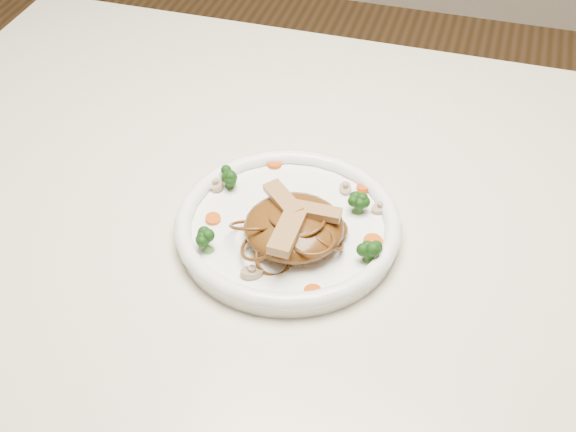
# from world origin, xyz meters

# --- Properties ---
(table) EXTENTS (1.20, 0.80, 0.75)m
(table) POSITION_xyz_m (0.00, 0.00, 0.65)
(table) COLOR beige
(table) RESTS_ON ground
(plate) EXTENTS (0.33, 0.33, 0.02)m
(plate) POSITION_xyz_m (-0.01, -0.07, 0.76)
(plate) COLOR white
(plate) RESTS_ON table
(noodle_mound) EXTENTS (0.13, 0.13, 0.04)m
(noodle_mound) POSITION_xyz_m (0.00, -0.09, 0.78)
(noodle_mound) COLOR #583610
(noodle_mound) RESTS_ON plate
(chicken_a) EXTENTS (0.06, 0.02, 0.01)m
(chicken_a) POSITION_xyz_m (0.02, -0.08, 0.80)
(chicken_a) COLOR tan
(chicken_a) RESTS_ON noodle_mound
(chicken_b) EXTENTS (0.06, 0.06, 0.01)m
(chicken_b) POSITION_xyz_m (-0.01, -0.07, 0.80)
(chicken_b) COLOR tan
(chicken_b) RESTS_ON noodle_mound
(chicken_c) EXTENTS (0.03, 0.08, 0.01)m
(chicken_c) POSITION_xyz_m (0.01, -0.12, 0.80)
(chicken_c) COLOR tan
(chicken_c) RESTS_ON noodle_mound
(broccoli_0) EXTENTS (0.03, 0.03, 0.03)m
(broccoli_0) POSITION_xyz_m (0.06, -0.02, 0.78)
(broccoli_0) COLOR #16420D
(broccoli_0) RESTS_ON plate
(broccoli_1) EXTENTS (0.03, 0.03, 0.03)m
(broccoli_1) POSITION_xyz_m (-0.10, -0.02, 0.78)
(broccoli_1) COLOR #16420D
(broccoli_1) RESTS_ON plate
(broccoli_2) EXTENTS (0.04, 0.04, 0.03)m
(broccoli_2) POSITION_xyz_m (-0.08, -0.13, 0.78)
(broccoli_2) COLOR #16420D
(broccoli_2) RESTS_ON plate
(broccoli_3) EXTENTS (0.03, 0.03, 0.03)m
(broccoli_3) POSITION_xyz_m (0.09, -0.10, 0.78)
(broccoli_3) COLOR #16420D
(broccoli_3) RESTS_ON plate
(carrot_0) EXTENTS (0.02, 0.02, 0.00)m
(carrot_0) POSITION_xyz_m (0.06, 0.02, 0.77)
(carrot_0) COLOR #BB4806
(carrot_0) RESTS_ON plate
(carrot_1) EXTENTS (0.02, 0.02, 0.00)m
(carrot_1) POSITION_xyz_m (-0.09, -0.09, 0.77)
(carrot_1) COLOR #BB4806
(carrot_1) RESTS_ON plate
(carrot_2) EXTENTS (0.03, 0.03, 0.00)m
(carrot_2) POSITION_xyz_m (0.09, -0.07, 0.77)
(carrot_2) COLOR #BB4806
(carrot_2) RESTS_ON plate
(carrot_3) EXTENTS (0.02, 0.02, 0.00)m
(carrot_3) POSITION_xyz_m (-0.06, 0.03, 0.77)
(carrot_3) COLOR #BB4806
(carrot_3) RESTS_ON plate
(carrot_4) EXTENTS (0.02, 0.02, 0.00)m
(carrot_4) POSITION_xyz_m (0.05, -0.16, 0.77)
(carrot_4) COLOR #BB4806
(carrot_4) RESTS_ON plate
(mushroom_0) EXTENTS (0.04, 0.04, 0.01)m
(mushroom_0) POSITION_xyz_m (-0.02, -0.16, 0.77)
(mushroom_0) COLOR tan
(mushroom_0) RESTS_ON plate
(mushroom_1) EXTENTS (0.03, 0.03, 0.01)m
(mushroom_1) POSITION_xyz_m (0.09, -0.01, 0.77)
(mushroom_1) COLOR tan
(mushroom_1) RESTS_ON plate
(mushroom_2) EXTENTS (0.04, 0.04, 0.01)m
(mushroom_2) POSITION_xyz_m (-0.11, -0.03, 0.77)
(mushroom_2) COLOR tan
(mushroom_2) RESTS_ON plate
(mushroom_3) EXTENTS (0.03, 0.03, 0.01)m
(mushroom_3) POSITION_xyz_m (0.04, 0.01, 0.77)
(mushroom_3) COLOR tan
(mushroom_3) RESTS_ON plate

